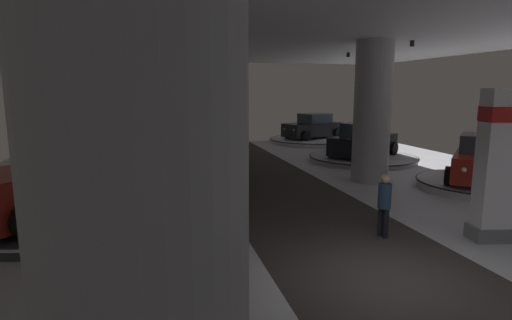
{
  "coord_description": "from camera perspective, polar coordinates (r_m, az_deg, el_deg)",
  "views": [
    {
      "loc": [
        -4.31,
        -6.4,
        3.62
      ],
      "look_at": [
        -1.18,
        6.13,
        1.4
      ],
      "focal_mm": 28.62,
      "sensor_mm": 36.0,
      "label": 1
    }
  ],
  "objects": [
    {
      "name": "ground",
      "position": [
        8.53,
        18.72,
        -16.07
      ],
      "size": [
        24.0,
        44.0,
        0.06
      ],
      "color": "silver"
    },
    {
      "name": "visitor_walking_far",
      "position": [
        10.57,
        17.5,
        -5.59
      ],
      "size": [
        0.32,
        0.32,
        1.59
      ],
      "color": "black",
      "rests_on": "ground"
    },
    {
      "name": "column_left",
      "position": [
        2.71,
        -15.63,
        -9.38
      ],
      "size": [
        1.35,
        1.35,
        5.5
      ],
      "color": "#ADADB2",
      "rests_on": "ground"
    },
    {
      "name": "display_platform_mid_right",
      "position": [
        17.27,
        28.92,
        -3.0
      ],
      "size": [
        4.54,
        4.54,
        0.31
      ],
      "color": "silver",
      "rests_on": "ground"
    },
    {
      "name": "brand_sign_pylon",
      "position": [
        11.33,
        31.26,
        -0.4
      ],
      "size": [
        1.37,
        0.9,
        3.66
      ],
      "color": "slate",
      "rests_on": "ground"
    },
    {
      "name": "display_platform_far_left",
      "position": [
        19.7,
        -19.23,
        -0.93
      ],
      "size": [
        4.9,
        4.9,
        0.28
      ],
      "color": "silver",
      "rests_on": "ground"
    },
    {
      "name": "display_car_far_left",
      "position": [
        19.6,
        -19.38,
        1.64
      ],
      "size": [
        2.75,
        4.43,
        1.71
      ],
      "color": "navy",
      "rests_on": "display_platform_far_left"
    },
    {
      "name": "column_right",
      "position": [
        16.78,
        15.92,
        6.41
      ],
      "size": [
        1.45,
        1.45,
        5.5
      ],
      "color": "#ADADB2",
      "rests_on": "ground"
    },
    {
      "name": "stanchion_a",
      "position": [
        8.9,
        -5.45,
        -11.72
      ],
      "size": [
        0.28,
        0.28,
        1.01
      ],
      "color": "#333338",
      "rests_on": "ground"
    },
    {
      "name": "display_car_deep_left",
      "position": [
        25.83,
        -20.58,
        3.37
      ],
      "size": [
        3.57,
        4.56,
        1.71
      ],
      "color": "#B77519",
      "rests_on": "display_platform_deep_left"
    },
    {
      "name": "visitor_walking_near",
      "position": [
        16.54,
        -3.65,
        0.29
      ],
      "size": [
        0.32,
        0.32,
        1.59
      ],
      "color": "black",
      "rests_on": "ground"
    },
    {
      "name": "display_platform_mid_left",
      "position": [
        12.77,
        -24.81,
        -6.9
      ],
      "size": [
        5.89,
        5.89,
        0.28
      ],
      "color": "#333338",
      "rests_on": "ground"
    },
    {
      "name": "display_car_far_right",
      "position": [
        21.58,
        14.76,
        2.55
      ],
      "size": [
        4.49,
        3.84,
        1.71
      ],
      "color": "black",
      "rests_on": "display_platform_far_right"
    },
    {
      "name": "display_platform_deep_right",
      "position": [
        28.68,
        7.92,
        2.76
      ],
      "size": [
        6.03,
        6.03,
        0.31
      ],
      "color": "silver",
      "rests_on": "ground"
    },
    {
      "name": "display_car_deep_right",
      "position": [
        28.61,
        8.01,
        4.56
      ],
      "size": [
        4.56,
        3.27,
        1.71
      ],
      "color": "black",
      "rests_on": "display_platform_deep_right"
    },
    {
      "name": "display_platform_deep_left",
      "position": [
        25.91,
        -20.45,
        1.43
      ],
      "size": [
        4.56,
        4.56,
        0.26
      ],
      "color": "silver",
      "rests_on": "ground"
    },
    {
      "name": "display_platform_far_right",
      "position": [
        21.73,
        14.7,
        0.24
      ],
      "size": [
        5.47,
        5.47,
        0.27
      ],
      "color": "#B7B7BC",
      "rests_on": "ground"
    },
    {
      "name": "pickup_truck_mid_left",
      "position": [
        12.72,
        -24.0,
        -2.0
      ],
      "size": [
        5.11,
        5.34,
        2.3
      ],
      "color": "maroon",
      "rests_on": "display_platform_mid_left"
    },
    {
      "name": "display_car_mid_right",
      "position": [
        17.14,
        29.17,
        -0.04
      ],
      "size": [
        4.22,
        4.26,
        1.71
      ],
      "color": "maroon",
      "rests_on": "display_platform_mid_right"
    }
  ]
}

